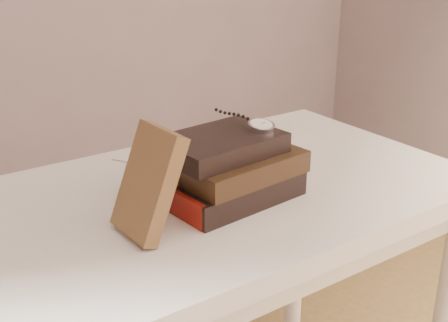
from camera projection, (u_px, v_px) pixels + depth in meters
table at (217, 229)px, 1.17m from camera, size 1.00×0.60×0.75m
book_stack at (229, 169)px, 1.07m from camera, size 0.26×0.19×0.12m
journal at (148, 183)px, 0.93m from camera, size 0.10×0.12×0.18m
pocket_watch at (259, 125)px, 1.08m from camera, size 0.06×0.15×0.02m
eyeglasses at (164, 161)px, 1.07m from camera, size 0.11×0.13×0.05m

